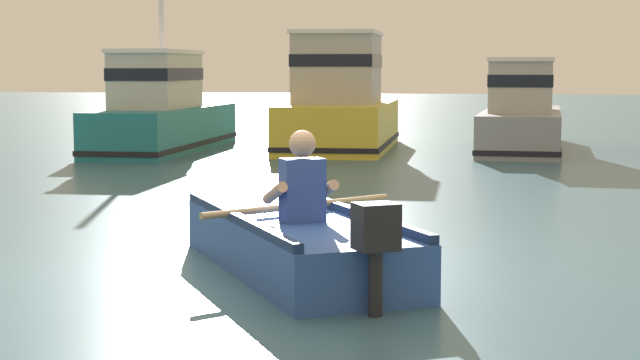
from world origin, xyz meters
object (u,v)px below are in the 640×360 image
moored_boat_yellow (339,107)px  moored_boat_grey (522,116)px  rowboat_with_person (294,240)px  moored_boat_teal (163,114)px

moored_boat_yellow → moored_boat_grey: moored_boat_yellow is taller
rowboat_with_person → moored_boat_grey: (2.26, 13.37, 0.45)m
moored_boat_yellow → moored_boat_grey: 3.81m
moored_boat_yellow → moored_boat_grey: size_ratio=0.83×
rowboat_with_person → moored_boat_teal: (-5.01, 11.82, 0.51)m
moored_boat_yellow → moored_boat_grey: (3.74, 0.69, -0.19)m
rowboat_with_person → moored_boat_yellow: moored_boat_yellow is taller
rowboat_with_person → moored_boat_teal: moored_boat_teal is taller
moored_boat_teal → rowboat_with_person: bearing=-67.0°
moored_boat_teal → moored_boat_yellow: 3.64m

